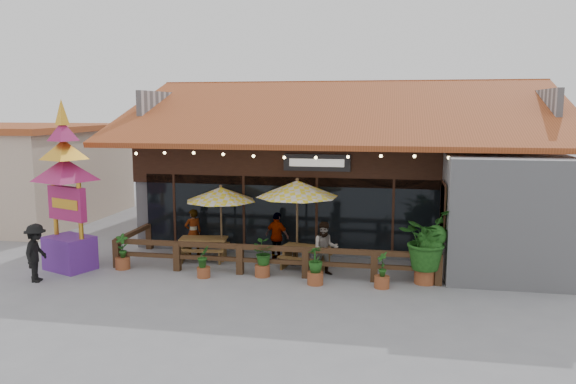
% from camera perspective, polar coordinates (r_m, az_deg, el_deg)
% --- Properties ---
extents(ground, '(100.00, 100.00, 0.00)m').
position_cam_1_polar(ground, '(17.19, 3.72, -8.29)').
color(ground, gray).
rests_on(ground, ground).
extents(restaurant_building, '(15.50, 14.73, 6.09)m').
position_cam_1_polar(restaurant_building, '(23.18, 6.40, 1.62)').
color(restaurant_building, '#AAAAAF').
rests_on(restaurant_building, ground).
extents(patio_railing, '(10.00, 2.60, 0.92)m').
position_cam_1_polar(patio_railing, '(17.17, -3.90, -6.17)').
color(patio_railing, '#473019').
rests_on(patio_railing, ground).
extents(neighbor_building, '(8.40, 8.40, 4.22)m').
position_cam_1_polar(neighbor_building, '(28.18, -26.41, 1.85)').
color(neighbor_building, beige).
rests_on(neighbor_building, ground).
extents(umbrella_left, '(2.44, 2.44, 2.50)m').
position_cam_1_polar(umbrella_left, '(18.43, -6.84, -0.24)').
color(umbrella_left, brown).
rests_on(umbrella_left, ground).
extents(umbrella_right, '(3.30, 3.30, 2.80)m').
position_cam_1_polar(umbrella_right, '(17.64, 0.94, 0.31)').
color(umbrella_right, brown).
rests_on(umbrella_right, ground).
extents(picnic_table_left, '(1.69, 1.51, 0.74)m').
position_cam_1_polar(picnic_table_left, '(18.81, -8.56, -5.32)').
color(picnic_table_left, brown).
rests_on(picnic_table_left, ground).
extents(picnic_table_right, '(1.67, 1.53, 0.69)m').
position_cam_1_polar(picnic_table_right, '(17.68, 1.80, -6.23)').
color(picnic_table_right, brown).
rests_on(picnic_table_right, ground).
extents(thai_sign_tower, '(2.70, 2.70, 5.63)m').
position_cam_1_polar(thai_sign_tower, '(18.32, -21.69, 1.68)').
color(thai_sign_tower, '#5C268B').
rests_on(thai_sign_tower, ground).
extents(tropical_plant, '(1.92, 2.02, 2.19)m').
position_cam_1_polar(tropical_plant, '(16.39, 13.84, -4.81)').
color(tropical_plant, brown).
rests_on(tropical_plant, ground).
extents(diner_a, '(0.70, 0.66, 1.61)m').
position_cam_1_polar(diner_a, '(19.29, -9.61, -4.06)').
color(diner_a, '#341C10').
rests_on(diner_a, ground).
extents(diner_b, '(0.91, 0.78, 1.62)m').
position_cam_1_polar(diner_b, '(16.86, 3.80, -5.75)').
color(diner_b, '#341C10').
rests_on(diner_b, ground).
extents(diner_c, '(1.00, 0.76, 1.58)m').
position_cam_1_polar(diner_c, '(18.53, -1.10, -4.49)').
color(diner_c, '#341C10').
rests_on(diner_c, ground).
extents(pedestrian, '(0.85, 1.21, 1.69)m').
position_cam_1_polar(pedestrian, '(17.75, -24.21, -5.66)').
color(pedestrian, black).
rests_on(pedestrian, ground).
extents(planter_a, '(0.45, 0.45, 1.11)m').
position_cam_1_polar(planter_a, '(18.28, -16.48, -6.08)').
color(planter_a, brown).
rests_on(planter_a, ground).
extents(planter_b, '(0.44, 0.45, 0.96)m').
position_cam_1_polar(planter_b, '(16.87, -8.58, -7.16)').
color(planter_b, brown).
rests_on(planter_b, ground).
extents(planter_c, '(0.81, 0.75, 1.10)m').
position_cam_1_polar(planter_c, '(16.74, -2.63, -6.54)').
color(planter_c, brown).
rests_on(planter_c, ground).
extents(planter_d, '(0.59, 0.59, 1.11)m').
position_cam_1_polar(planter_d, '(16.02, 2.80, -7.53)').
color(planter_d, brown).
rests_on(planter_d, ground).
extents(planter_e, '(0.42, 0.43, 1.03)m').
position_cam_1_polar(planter_e, '(15.95, 9.54, -8.10)').
color(planter_e, brown).
rests_on(planter_e, ground).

